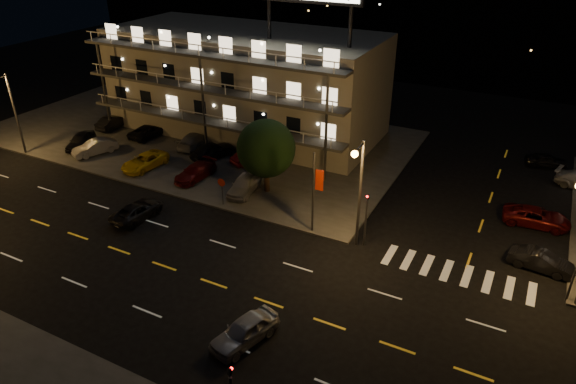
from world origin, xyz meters
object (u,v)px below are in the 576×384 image
at_px(tree, 266,150).
at_px(lot_car_2, 145,161).
at_px(road_car_east, 245,331).
at_px(lot_car_4, 244,184).
at_px(side_car_0, 541,261).
at_px(lot_car_7, 195,140).
at_px(road_car_west, 137,211).

distance_m(tree, lot_car_2, 12.58).
xyz_separation_m(lot_car_2, road_car_east, (19.58, -14.36, -0.08)).
relative_size(lot_car_2, lot_car_4, 1.06).
distance_m(side_car_0, road_car_east, 20.07).
bearing_deg(lot_car_7, lot_car_2, 71.78).
bearing_deg(road_car_east, lot_car_7, 148.36).
bearing_deg(tree, side_car_0, -2.97).
bearing_deg(road_car_east, lot_car_2, 160.08).
height_order(tree, lot_car_4, tree).
bearing_deg(lot_car_7, road_car_east, 123.34).
height_order(lot_car_7, side_car_0, lot_car_7).
relative_size(tree, lot_car_4, 1.43).
bearing_deg(lot_car_7, side_car_0, 160.71).
distance_m(lot_car_2, side_car_0, 33.47).
relative_size(lot_car_2, lot_car_7, 0.97).
distance_m(lot_car_2, road_car_east, 24.28).
height_order(lot_car_7, road_car_east, lot_car_7).
distance_m(lot_car_2, lot_car_7, 6.30).
bearing_deg(lot_car_2, lot_car_7, 85.54).
relative_size(lot_car_2, road_car_west, 1.05).
distance_m(side_car_0, road_car_west, 29.01).
xyz_separation_m(tree, road_car_west, (-6.80, -8.21, -3.27)).
bearing_deg(side_car_0, road_car_west, 110.26).
height_order(tree, lot_car_2, tree).
distance_m(tree, road_car_east, 17.57).
bearing_deg(road_car_west, lot_car_4, -124.27).
relative_size(tree, lot_car_7, 1.31).
height_order(lot_car_2, road_car_west, lot_car_2).
height_order(side_car_0, road_car_east, road_car_east).
height_order(road_car_east, road_car_west, road_car_east).
xyz_separation_m(tree, lot_car_4, (-1.49, -1.12, -2.99)).
bearing_deg(tree, lot_car_4, -143.08).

